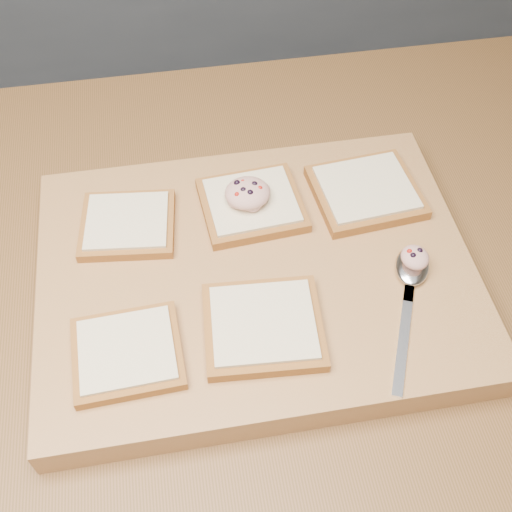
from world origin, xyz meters
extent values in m
plane|color=#515459|center=(0.00, 0.00, 0.00)|extent=(4.00, 4.00, 0.00)
cube|color=slate|center=(0.00, 0.00, 0.42)|extent=(1.90, 0.75, 0.84)
cube|color=brown|center=(0.00, 0.00, 0.87)|extent=(2.00, 0.80, 0.06)
cube|color=#A97E48|center=(0.09, -0.06, 0.92)|extent=(0.52, 0.39, 0.04)
cube|color=#975D27|center=(-0.06, 0.03, 0.95)|extent=(0.13, 0.12, 0.01)
cube|color=beige|center=(-0.06, 0.03, 0.96)|extent=(0.11, 0.10, 0.00)
cube|color=#975D27|center=(0.10, 0.03, 0.95)|extent=(0.13, 0.12, 0.01)
cube|color=beige|center=(0.10, 0.03, 0.96)|extent=(0.12, 0.11, 0.00)
cube|color=#975D27|center=(0.25, 0.03, 0.95)|extent=(0.14, 0.13, 0.01)
cube|color=beige|center=(0.25, 0.03, 0.96)|extent=(0.12, 0.11, 0.00)
cube|color=#975D27|center=(-0.07, -0.16, 0.95)|extent=(0.12, 0.11, 0.01)
cube|color=beige|center=(-0.07, -0.16, 0.96)|extent=(0.10, 0.09, 0.00)
cube|color=#975D27|center=(0.08, -0.15, 0.95)|extent=(0.14, 0.13, 0.01)
cube|color=beige|center=(0.08, -0.15, 0.96)|extent=(0.12, 0.11, 0.00)
ellipsoid|color=tan|center=(0.09, 0.03, 0.97)|extent=(0.06, 0.05, 0.03)
sphere|color=black|center=(0.10, 0.04, 0.98)|extent=(0.01, 0.01, 0.01)
sphere|color=black|center=(0.08, 0.04, 0.98)|extent=(0.01, 0.01, 0.01)
sphere|color=black|center=(0.10, 0.02, 0.98)|extent=(0.01, 0.01, 0.01)
sphere|color=black|center=(0.09, 0.03, 0.98)|extent=(0.01, 0.01, 0.01)
sphere|color=#A5140C|center=(0.11, 0.03, 0.98)|extent=(0.01, 0.01, 0.01)
sphere|color=#A5140C|center=(0.09, 0.04, 0.98)|extent=(0.01, 0.01, 0.01)
sphere|color=#A5140C|center=(0.08, 0.02, 0.98)|extent=(0.01, 0.01, 0.01)
ellipsoid|color=silver|center=(0.27, -0.09, 0.95)|extent=(0.06, 0.07, 0.01)
cube|color=silver|center=(0.26, -0.12, 0.94)|extent=(0.03, 0.04, 0.00)
cube|color=silver|center=(0.23, -0.18, 0.94)|extent=(0.07, 0.14, 0.00)
ellipsoid|color=tan|center=(0.27, -0.09, 0.96)|extent=(0.03, 0.04, 0.02)
sphere|color=black|center=(0.28, -0.09, 0.97)|extent=(0.01, 0.01, 0.01)
sphere|color=black|center=(0.27, -0.10, 0.97)|extent=(0.01, 0.01, 0.01)
sphere|color=#A5140C|center=(0.26, -0.09, 0.97)|extent=(0.01, 0.01, 0.01)
camera|label=1|loc=(0.01, -0.52, 1.55)|focal=45.00mm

